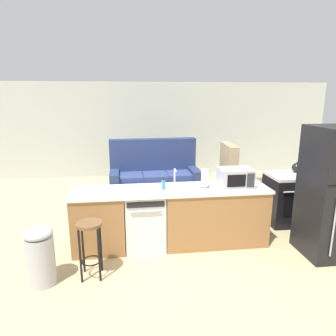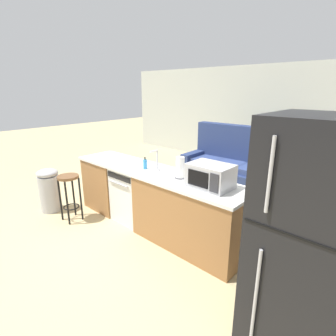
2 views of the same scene
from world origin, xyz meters
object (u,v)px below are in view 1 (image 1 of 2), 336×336
(dishwasher, at_px, (145,220))
(armchair, at_px, (236,181))
(soap_bottle, at_px, (163,185))
(paper_towel_roll, at_px, (205,178))
(refrigerator, at_px, (333,193))
(microwave, at_px, (235,177))
(trash_bin, at_px, (40,255))
(stove_range, at_px, (289,199))
(kettle, at_px, (297,168))
(couch, at_px, (154,178))
(bar_stool, at_px, (90,238))

(dishwasher, height_order, armchair, armchair)
(soap_bottle, bearing_deg, armchair, 47.54)
(soap_bottle, distance_m, armchair, 2.88)
(paper_towel_roll, bearing_deg, dishwasher, -179.37)
(refrigerator, xyz_separation_m, microwave, (-1.22, 0.55, 0.11))
(microwave, relative_size, trash_bin, 0.68)
(stove_range, distance_m, refrigerator, 1.20)
(kettle, bearing_deg, couch, 143.96)
(soap_bottle, relative_size, couch, 0.09)
(soap_bottle, bearing_deg, kettle, 15.72)
(paper_towel_roll, distance_m, bar_stool, 1.85)
(stove_range, height_order, couch, couch)
(refrigerator, xyz_separation_m, armchair, (-0.42, 2.60, -0.58))
(stove_range, xyz_separation_m, paper_towel_roll, (-1.69, -0.54, 0.59))
(kettle, xyz_separation_m, armchair, (-0.59, 1.37, -0.64))
(paper_towel_roll, bearing_deg, trash_bin, -160.27)
(dishwasher, bearing_deg, couch, 82.03)
(kettle, relative_size, couch, 0.10)
(microwave, distance_m, armchair, 2.31)
(refrigerator, xyz_separation_m, trash_bin, (-3.91, -0.23, -0.55))
(armchair, bearing_deg, dishwasher, -136.68)
(paper_towel_roll, xyz_separation_m, armchair, (1.27, 2.04, -0.69))
(refrigerator, height_order, trash_bin, refrigerator)
(couch, bearing_deg, paper_towel_roll, -76.92)
(couch, bearing_deg, dishwasher, -97.97)
(trash_bin, bearing_deg, paper_towel_roll, 19.73)
(stove_range, height_order, armchair, armchair)
(dishwasher, distance_m, stove_range, 2.66)
(microwave, xyz_separation_m, kettle, (1.39, 0.68, -0.05))
(kettle, bearing_deg, trash_bin, -160.25)
(soap_bottle, relative_size, kettle, 0.86)
(microwave, distance_m, couch, 2.73)
(refrigerator, xyz_separation_m, paper_towel_roll, (-1.69, 0.56, 0.11))
(microwave, distance_m, kettle, 1.55)
(paper_towel_roll, bearing_deg, soap_bottle, -177.05)
(soap_bottle, distance_m, kettle, 2.59)
(trash_bin, relative_size, couch, 0.37)
(microwave, xyz_separation_m, trash_bin, (-2.68, -0.78, -0.66))
(dishwasher, xyz_separation_m, stove_range, (2.60, 0.55, 0.03))
(dishwasher, xyz_separation_m, soap_bottle, (0.28, -0.02, 0.55))
(microwave, distance_m, soap_bottle, 1.10)
(soap_bottle, relative_size, armchair, 0.15)
(bar_stool, height_order, trash_bin, same)
(stove_range, bearing_deg, kettle, 37.71)
(dishwasher, distance_m, microwave, 1.51)
(kettle, xyz_separation_m, couch, (-2.43, 1.77, -0.59))
(soap_bottle, height_order, armchair, armchair)
(microwave, height_order, armchair, armchair)
(dishwasher, xyz_separation_m, couch, (0.34, 2.44, -0.03))
(kettle, distance_m, bar_stool, 3.78)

